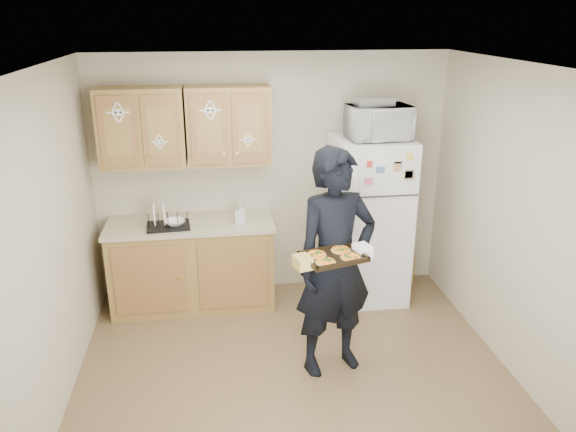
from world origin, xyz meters
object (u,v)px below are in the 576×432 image
Objects in this scene: refrigerator at (368,220)px; person at (335,264)px; baking_tray at (333,258)px; microwave at (379,122)px; dish_rack at (168,219)px.

person is at bearing -116.94° from refrigerator.
baking_tray is (-0.70, -1.49, 0.29)m from refrigerator.
refrigerator is 3.84× the size of baking_tray.
microwave is at bearing 44.25° from person.
refrigerator is at bearing 1.27° from dish_rack.
dish_rack is (-1.39, 1.16, 0.03)m from person.
refrigerator is 1.67m from baking_tray.
baking_tray is 1.96m from dish_rack.
microwave is 2.22m from dish_rack.
refrigerator is at bearing 48.49° from baking_tray.
refrigerator is 1.36m from person.
baking_tray reaches higher than dish_rack.
person reaches higher than refrigerator.
microwave is 1.44× the size of dish_rack.
dish_rack is at bearing -178.73° from refrigerator.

